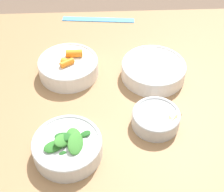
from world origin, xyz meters
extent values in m
cube|color=#99724C|center=(0.00, 0.00, 0.72)|extent=(1.29, 0.99, 0.03)
cylinder|color=white|center=(-0.20, 0.12, 0.76)|extent=(0.19, 0.19, 0.05)
torus|color=white|center=(-0.20, 0.12, 0.78)|extent=(0.19, 0.19, 0.01)
cylinder|color=orange|center=(-0.20, 0.12, 0.77)|extent=(0.05, 0.04, 0.02)
cylinder|color=orange|center=(-0.20, 0.12, 0.78)|extent=(0.05, 0.04, 0.02)
cylinder|color=orange|center=(-0.20, 0.07, 0.77)|extent=(0.04, 0.06, 0.02)
cylinder|color=orange|center=(-0.16, 0.09, 0.77)|extent=(0.03, 0.05, 0.02)
cylinder|color=orange|center=(-0.18, 0.14, 0.79)|extent=(0.05, 0.02, 0.02)
cylinder|color=orange|center=(-0.20, 0.10, 0.79)|extent=(0.05, 0.04, 0.02)
cylinder|color=silver|center=(-0.19, -0.18, 0.76)|extent=(0.17, 0.17, 0.05)
torus|color=silver|center=(-0.19, -0.18, 0.78)|extent=(0.17, 0.17, 0.01)
ellipsoid|color=#3D8433|center=(-0.16, -0.19, 0.79)|extent=(0.05, 0.06, 0.04)
ellipsoid|color=#3D8433|center=(-0.17, -0.17, 0.78)|extent=(0.05, 0.06, 0.02)
ellipsoid|color=#235B23|center=(-0.19, -0.18, 0.79)|extent=(0.05, 0.04, 0.02)
ellipsoid|color=#235B23|center=(-0.19, -0.23, 0.77)|extent=(0.04, 0.04, 0.03)
ellipsoid|color=#3D8433|center=(-0.19, -0.19, 0.79)|extent=(0.05, 0.06, 0.04)
ellipsoid|color=#235B23|center=(-0.15, -0.15, 0.77)|extent=(0.06, 0.06, 0.04)
ellipsoid|color=#2D7028|center=(-0.14, -0.19, 0.77)|extent=(0.03, 0.05, 0.02)
ellipsoid|color=#2D7028|center=(-0.21, -0.20, 0.78)|extent=(0.06, 0.05, 0.02)
cylinder|color=white|center=(0.06, 0.10, 0.76)|extent=(0.20, 0.20, 0.05)
torus|color=white|center=(0.06, 0.10, 0.78)|extent=(0.20, 0.20, 0.01)
cylinder|color=#936042|center=(0.06, 0.10, 0.75)|extent=(0.18, 0.18, 0.02)
ellipsoid|color=#A36B4C|center=(0.03, 0.03, 0.77)|extent=(0.01, 0.01, 0.01)
ellipsoid|color=#8E5B3D|center=(0.06, 0.08, 0.77)|extent=(0.01, 0.01, 0.01)
ellipsoid|color=#A36B4C|center=(0.09, 0.08, 0.77)|extent=(0.01, 0.01, 0.01)
ellipsoid|color=#8E5B3D|center=(-0.02, 0.11, 0.77)|extent=(0.01, 0.01, 0.01)
ellipsoid|color=#A36B4C|center=(0.07, 0.16, 0.77)|extent=(0.01, 0.01, 0.01)
ellipsoid|color=#8E5B3D|center=(0.06, 0.05, 0.77)|extent=(0.01, 0.01, 0.01)
ellipsoid|color=#AD7551|center=(0.14, 0.12, 0.77)|extent=(0.01, 0.01, 0.01)
ellipsoid|color=#8E5B3D|center=(0.07, 0.02, 0.77)|extent=(0.01, 0.01, 0.01)
ellipsoid|color=#A36B4C|center=(0.05, 0.04, 0.77)|extent=(0.01, 0.01, 0.01)
ellipsoid|color=#A36B4C|center=(0.10, 0.04, 0.77)|extent=(0.01, 0.01, 0.01)
ellipsoid|color=#8E5B3D|center=(0.10, 0.08, 0.77)|extent=(0.01, 0.01, 0.01)
ellipsoid|color=#A36B4C|center=(0.05, 0.01, 0.77)|extent=(0.01, 0.01, 0.01)
ellipsoid|color=#AD7551|center=(0.14, 0.06, 0.77)|extent=(0.01, 0.01, 0.01)
cylinder|color=tan|center=(0.04, 0.05, 0.77)|extent=(0.03, 0.03, 0.01)
cylinder|color=tan|center=(0.04, 0.08, 0.77)|extent=(0.03, 0.03, 0.01)
cylinder|color=tan|center=(0.00, 0.07, 0.77)|extent=(0.03, 0.03, 0.01)
cylinder|color=tan|center=(0.13, 0.12, 0.77)|extent=(0.03, 0.03, 0.01)
cylinder|color=#E0A88E|center=(0.01, 0.09, 0.77)|extent=(0.03, 0.03, 0.01)
cylinder|color=silver|center=(0.04, -0.10, 0.75)|extent=(0.13, 0.13, 0.04)
torus|color=silver|center=(0.04, -0.10, 0.77)|extent=(0.13, 0.13, 0.01)
cube|color=tan|center=(0.02, -0.10, 0.76)|extent=(0.07, 0.08, 0.01)
cube|color=tan|center=(0.05, -0.10, 0.76)|extent=(0.07, 0.07, 0.02)
cube|color=tan|center=(0.08, -0.10, 0.77)|extent=(0.06, 0.06, 0.02)
cube|color=#4C99E0|center=(-0.10, 0.43, 0.73)|extent=(0.28, 0.06, 0.00)
camera|label=1|loc=(-0.10, -0.63, 1.38)|focal=50.00mm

